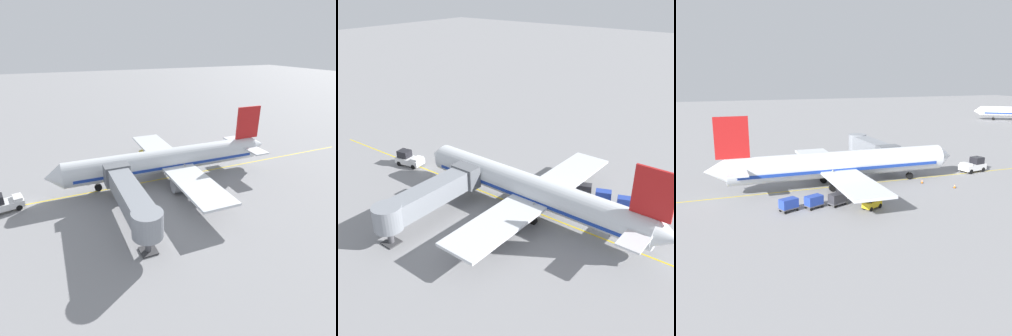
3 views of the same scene
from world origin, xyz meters
TOP-DOWN VIEW (x-y plane):
  - ground_plane at (0.00, 0.00)m, footprint 400.00×400.00m
  - gate_lead_in_line at (0.00, 0.00)m, footprint 0.24×80.00m
  - parked_airliner at (-0.10, -1.68)m, footprint 30.09×37.25m
  - jet_bridge at (-9.50, 7.43)m, footprint 15.53×3.50m
  - pushback_tractor at (-0.53, 22.22)m, footprint 2.97×4.73m
  - baggage_tug_lead at (10.55, -1.19)m, footprint 2.22×2.77m
  - baggage_cart_front at (8.09, -4.84)m, footprint 2.02×2.95m
  - baggage_cart_second_in_train at (7.98, -7.83)m, footprint 2.02×2.95m
  - baggage_cart_third_in_train at (8.06, -10.94)m, footprint 2.02×2.95m
  - ground_crew_wing_walker at (3.03, -3.21)m, footprint 0.73×0.30m
  - safety_cone_nose_left at (6.62, 13.48)m, footprint 0.36×0.36m
  - safety_cone_nose_right at (2.81, 10.41)m, footprint 0.36×0.36m

SIDE VIEW (x-z plane):
  - ground_plane at x=0.00m, z-range 0.00..0.00m
  - gate_lead_in_line at x=0.00m, z-range 0.00..0.01m
  - safety_cone_nose_left at x=6.62m, z-range -0.01..0.58m
  - safety_cone_nose_right at x=2.81m, z-range -0.01..0.58m
  - baggage_tug_lead at x=10.55m, z-range -0.10..1.52m
  - baggage_cart_front at x=8.09m, z-range 0.16..1.74m
  - baggage_cart_second_in_train at x=7.98m, z-range 0.16..1.74m
  - baggage_cart_third_in_train at x=8.06m, z-range 0.16..1.74m
  - ground_crew_wing_walker at x=3.03m, z-range 0.11..1.80m
  - pushback_tractor at x=-0.53m, z-range -0.10..2.30m
  - parked_airliner at x=-0.10m, z-range -2.13..8.50m
  - jet_bridge at x=-9.50m, z-range 0.97..5.95m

